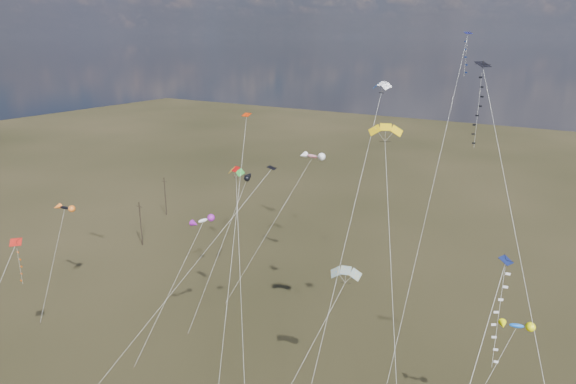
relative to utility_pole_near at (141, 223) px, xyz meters
The scene contains 17 objects.
utility_pole_near is the anchor object (origin of this frame).
utility_pole_far 16.12m from the utility_pole_near, 119.74° to the left, with size 1.40×0.20×8.00m.
diamond_black_high 65.50m from the utility_pole_near, 15.17° to the right, with size 15.27×21.49×33.61m.
diamond_navy_tall 58.98m from the utility_pole_near, ahead, with size 1.05×22.54×36.02m.
diamond_black_mid 43.42m from the utility_pole_near, 32.32° to the right, with size 13.01×17.07×23.19m.
diamond_red_low 38.00m from the utility_pole_near, 60.98° to the right, with size 2.68×12.38×15.81m.
diamond_navy_right 72.44m from the utility_pole_near, 26.45° to the right, with size 2.52×15.08×24.27m.
diamond_orange_center 42.19m from the utility_pole_near, 26.62° to the right, with size 9.88×19.59×27.29m.
parafoil_yellow 57.12m from the utility_pole_near, 16.24° to the right, with size 12.91×21.86×28.38m.
parafoil_blue_white 56.27m from the utility_pole_near, 13.51° to the right, with size 2.15×18.23×31.71m.
parafoil_striped 53.46m from the utility_pole_near, 21.55° to the right, with size 5.59×9.98×15.77m.
parafoil_tricolor 39.31m from the utility_pole_near, 23.52° to the right, with size 10.87×12.79×21.87m.
novelty_black_orange 21.21m from the utility_pole_near, 71.76° to the right, with size 4.29×8.03×13.72m.
novelty_orange_black 30.18m from the utility_pole_near, ahead, with size 2.12×14.22×17.87m.
novelty_white_purple 37.07m from the utility_pole_near, 30.24° to the right, with size 5.08×9.21×16.37m.
novelty_redwhite_stripe 35.36m from the utility_pole_near, ahead, with size 8.05×14.38×19.75m.
novelty_blue_yellow 66.08m from the utility_pole_near, 15.41° to the right, with size 5.49×8.29×13.52m.
Camera 1 is at (28.75, -28.17, 35.45)m, focal length 32.00 mm.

